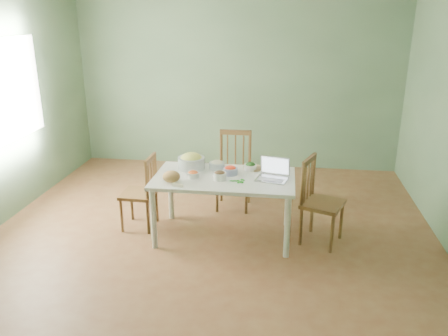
# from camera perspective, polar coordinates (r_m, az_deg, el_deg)

# --- Properties ---
(floor) EXTENTS (5.00, 5.00, 0.00)m
(floor) POSITION_cam_1_polar(r_m,az_deg,el_deg) (5.12, -1.59, -8.50)
(floor) COLOR brown
(floor) RESTS_ON ground
(wall_back) EXTENTS (5.00, 0.00, 2.70)m
(wall_back) POSITION_cam_1_polar(r_m,az_deg,el_deg) (7.09, 1.68, 10.87)
(wall_back) COLOR gray
(wall_back) RESTS_ON ground
(wall_front) EXTENTS (5.00, 0.00, 2.70)m
(wall_front) POSITION_cam_1_polar(r_m,az_deg,el_deg) (2.35, -11.98, -7.43)
(wall_front) COLOR gray
(wall_front) RESTS_ON ground
(window_left) EXTENTS (0.04, 1.60, 1.20)m
(window_left) POSITION_cam_1_polar(r_m,az_deg,el_deg) (5.83, -26.29, 8.57)
(window_left) COLOR white
(window_left) RESTS_ON ground
(dining_table) EXTENTS (1.50, 0.85, 0.71)m
(dining_table) POSITION_cam_1_polar(r_m,az_deg,el_deg) (4.96, 0.00, -4.94)
(dining_table) COLOR white
(dining_table) RESTS_ON floor
(chair_far) EXTENTS (0.43, 0.41, 0.97)m
(chair_far) POSITION_cam_1_polar(r_m,az_deg,el_deg) (5.64, 1.21, -0.42)
(chair_far) COLOR #593618
(chair_far) RESTS_ON floor
(chair_left) EXTENTS (0.37, 0.39, 0.87)m
(chair_left) POSITION_cam_1_polar(r_m,az_deg,el_deg) (5.24, -10.79, -2.99)
(chair_left) COLOR #593618
(chair_left) RESTS_ON floor
(chair_right) EXTENTS (0.52, 0.53, 0.94)m
(chair_right) POSITION_cam_1_polar(r_m,az_deg,el_deg) (4.91, 12.40, -4.21)
(chair_right) COLOR #593618
(chair_right) RESTS_ON floor
(bread_boule) EXTENTS (0.19, 0.19, 0.12)m
(bread_boule) POSITION_cam_1_polar(r_m,az_deg,el_deg) (4.70, -6.68, -1.07)
(bread_boule) COLOR tan
(bread_boule) RESTS_ON dining_table
(butter_stick) EXTENTS (0.12, 0.06, 0.03)m
(butter_stick) POSITION_cam_1_polar(r_m,az_deg,el_deg) (4.58, -5.87, -2.18)
(butter_stick) COLOR #FBF0CA
(butter_stick) RESTS_ON dining_table
(bowl_squash) EXTENTS (0.37, 0.37, 0.18)m
(bowl_squash) POSITION_cam_1_polar(r_m,az_deg,el_deg) (5.07, -4.15, 0.89)
(bowl_squash) COLOR #EBCE73
(bowl_squash) RESTS_ON dining_table
(bowl_carrot) EXTENTS (0.17, 0.17, 0.07)m
(bowl_carrot) POSITION_cam_1_polar(r_m,az_deg,el_deg) (4.81, -3.93, -0.80)
(bowl_carrot) COLOR orange
(bowl_carrot) RESTS_ON dining_table
(bowl_onion) EXTENTS (0.22, 0.22, 0.09)m
(bowl_onion) POSITION_cam_1_polar(r_m,az_deg,el_deg) (5.07, -0.92, 0.44)
(bowl_onion) COLOR beige
(bowl_onion) RESTS_ON dining_table
(bowl_mushroom) EXTENTS (0.18, 0.18, 0.09)m
(bowl_mushroom) POSITION_cam_1_polar(r_m,az_deg,el_deg) (4.73, -0.56, -0.93)
(bowl_mushroom) COLOR black
(bowl_mushroom) RESTS_ON dining_table
(bowl_redpep) EXTENTS (0.20, 0.20, 0.09)m
(bowl_redpep) POSITION_cam_1_polar(r_m,az_deg,el_deg) (4.89, 0.81, -0.28)
(bowl_redpep) COLOR red
(bowl_redpep) RESTS_ON dining_table
(bowl_broccoli) EXTENTS (0.16, 0.16, 0.09)m
(bowl_broccoli) POSITION_cam_1_polar(r_m,az_deg,el_deg) (5.02, 3.36, 0.21)
(bowl_broccoli) COLOR #16440C
(bowl_broccoli) RESTS_ON dining_table
(flatbread) EXTENTS (0.27, 0.27, 0.02)m
(flatbread) POSITION_cam_1_polar(r_m,az_deg,el_deg) (5.08, 3.69, 0.02)
(flatbread) COLOR tan
(flatbread) RESTS_ON dining_table
(basil_bunch) EXTENTS (0.18, 0.18, 0.02)m
(basil_bunch) POSITION_cam_1_polar(r_m,az_deg,el_deg) (4.70, 1.68, -1.57)
(basil_bunch) COLOR #1E5B19
(basil_bunch) RESTS_ON dining_table
(laptop) EXTENTS (0.37, 0.33, 0.22)m
(laptop) POSITION_cam_1_polar(r_m,az_deg,el_deg) (4.73, 6.07, -0.24)
(laptop) COLOR silver
(laptop) RESTS_ON dining_table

